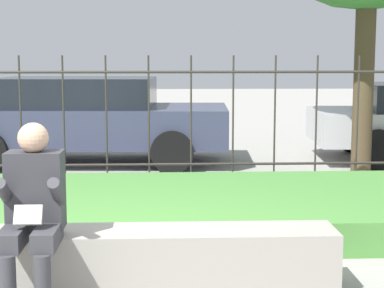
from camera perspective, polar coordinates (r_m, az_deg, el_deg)
The scene contains 5 objects.
stone_bench at distance 4.76m, azimuth -5.57°, elevation -10.63°, with size 3.00×0.45×0.47m.
person_seated_reader at distance 4.46m, azimuth -13.98°, elevation -5.60°, with size 0.42×0.73×1.27m.
grass_berm at distance 6.66m, azimuth -6.42°, elevation -5.77°, with size 10.53×2.50×0.31m.
iron_fence at distance 8.12m, azimuth -5.74°, elevation 2.02°, with size 8.53×0.03×1.73m.
car_parked_center at distance 10.45m, azimuth -9.37°, elevation 2.35°, with size 4.50×2.18×1.38m.
Camera 1 is at (0.46, -4.51, 1.70)m, focal length 60.00 mm.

